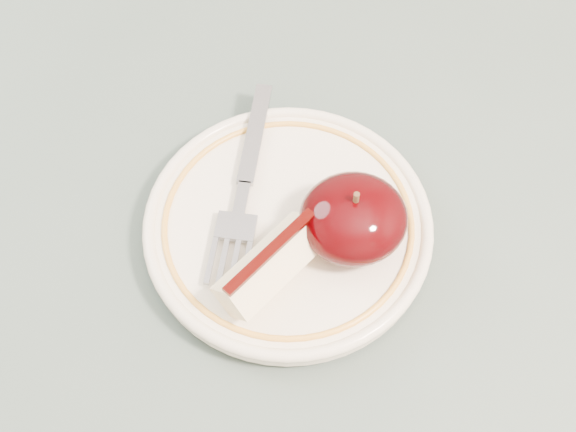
{
  "coord_description": "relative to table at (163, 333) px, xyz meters",
  "views": [
    {
      "loc": [
        0.07,
        -0.25,
        1.25
      ],
      "look_at": [
        0.1,
        0.03,
        0.78
      ],
      "focal_mm": 50.0,
      "sensor_mm": 36.0,
      "label": 1
    }
  ],
  "objects": [
    {
      "name": "plate",
      "position": [
        0.1,
        0.03,
        0.1
      ],
      "size": [
        0.2,
        0.2,
        0.02
      ],
      "color": "#EBE2C5",
      "rests_on": "table"
    },
    {
      "name": "apple_wedge",
      "position": [
        0.09,
        -0.01,
        0.12
      ],
      "size": [
        0.08,
        0.08,
        0.04
      ],
      "rotation": [
        0.0,
        0.0,
        0.7
      ],
      "color": "#F6E6B5",
      "rests_on": "plate"
    },
    {
      "name": "fork",
      "position": [
        0.07,
        0.06,
        0.11
      ],
      "size": [
        0.06,
        0.17,
        0.0
      ],
      "rotation": [
        0.0,
        0.0,
        1.31
      ],
      "color": "#96999E",
      "rests_on": "plate"
    },
    {
      "name": "table",
      "position": [
        0.0,
        0.0,
        0.0
      ],
      "size": [
        0.9,
        0.9,
        0.75
      ],
      "color": "brown",
      "rests_on": "ground"
    },
    {
      "name": "apple_half",
      "position": [
        0.14,
        0.01,
        0.13
      ],
      "size": [
        0.07,
        0.07,
        0.05
      ],
      "color": "black",
      "rests_on": "plate"
    }
  ]
}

